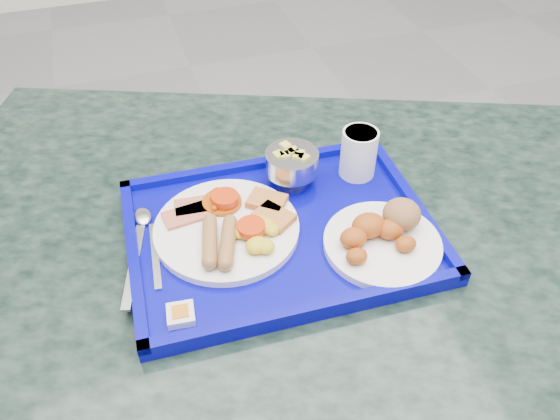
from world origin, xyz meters
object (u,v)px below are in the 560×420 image
main_plate (232,227)px  fruit_bowl (292,163)px  tray (280,232)px  bread_plate (384,235)px  juice_cup (359,152)px  table (280,305)px

main_plate → fruit_bowl: 0.16m
tray → bread_plate: size_ratio=2.71×
juice_cup → main_plate: bearing=-162.9°
table → main_plate: size_ratio=6.38×
tray → fruit_bowl: 0.12m
table → tray: 0.20m
tray → table: bearing=68.2°
fruit_bowl → juice_cup: juice_cup is taller
fruit_bowl → table: bearing=-118.3°
main_plate → bread_plate: bread_plate is taller
tray → fruit_bowl: (0.05, 0.10, 0.05)m
tray → bread_plate: bearing=-29.1°
table → juice_cup: size_ratio=16.74×
bread_plate → fruit_bowl: fruit_bowl is taller
tray → fruit_bowl: fruit_bowl is taller
table → tray: tray is taller
main_plate → table: bearing=-3.2°
bread_plate → tray: bearing=150.9°
bread_plate → juice_cup: juice_cup is taller
tray → bread_plate: bread_plate is taller
bread_plate → main_plate: bearing=156.1°
main_plate → juice_cup: size_ratio=2.62×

